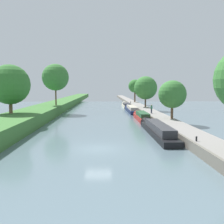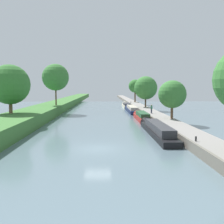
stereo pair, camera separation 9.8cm
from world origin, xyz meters
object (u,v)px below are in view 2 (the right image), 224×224
object	(u,v)px
narrowboat_black	(157,129)
mooring_bollard_near	(196,139)
mooring_bollard_far	(131,102)
narrowboat_navy	(131,109)
person_walking	(151,109)
narrowboat_cream	(126,105)
narrowboat_red	(141,116)

from	to	relation	value
narrowboat_black	mooring_bollard_near	bearing A→B (deg)	-77.75
mooring_bollard_far	narrowboat_navy	bearing A→B (deg)	-95.50
narrowboat_navy	person_walking	distance (m)	13.14
narrowboat_cream	mooring_bollard_far	distance (m)	4.76
narrowboat_cream	person_walking	distance (m)	27.79
narrowboat_black	mooring_bollard_near	xyz separation A→B (m)	(1.83, -8.45, 0.52)
narrowboat_navy	person_walking	xyz separation A→B (m)	(2.36, -12.87, 1.19)
narrowboat_cream	narrowboat_black	bearing A→B (deg)	-90.05
narrowboat_cream	mooring_bollard_far	size ratio (longest dim) A/B	24.79
narrowboat_navy	mooring_bollard_near	size ratio (longest dim) A/B	34.45
narrowboat_red	mooring_bollard_far	xyz separation A→B (m)	(1.65, 34.21, 0.54)
narrowboat_red	mooring_bollard_near	bearing A→B (deg)	-85.81
narrowboat_red	mooring_bollard_far	world-z (taller)	narrowboat_red
narrowboat_black	person_walking	bearing A→B (deg)	81.81
narrowboat_black	mooring_bollard_far	distance (m)	48.37
narrowboat_cream	person_walking	size ratio (longest dim) A/B	6.72
narrowboat_cream	narrowboat_navy	bearing A→B (deg)	-90.20
narrowboat_black	narrowboat_cream	world-z (taller)	narrowboat_black
person_walking	narrowboat_navy	bearing A→B (deg)	100.38
narrowboat_navy	mooring_bollard_far	xyz separation A→B (m)	(1.84, 19.15, 0.54)
mooring_bollard_near	mooring_bollard_far	bearing A→B (deg)	90.00
mooring_bollard_near	mooring_bollard_far	distance (m)	56.78
narrowboat_red	narrowboat_navy	bearing A→B (deg)	90.72
narrowboat_cream	person_walking	world-z (taller)	person_walking
mooring_bollard_far	narrowboat_cream	bearing A→B (deg)	-112.35
narrowboat_black	mooring_bollard_far	world-z (taller)	narrowboat_black
person_walking	mooring_bollard_far	bearing A→B (deg)	90.92
narrowboat_cream	person_walking	bearing A→B (deg)	-85.24
narrowboat_black	mooring_bollard_near	distance (m)	8.66
mooring_bollard_near	mooring_bollard_far	xyz separation A→B (m)	(0.00, 56.78, 0.00)
narrowboat_cream	mooring_bollard_far	bearing A→B (deg)	67.65
mooring_bollard_near	mooring_bollard_far	size ratio (longest dim) A/B	1.00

